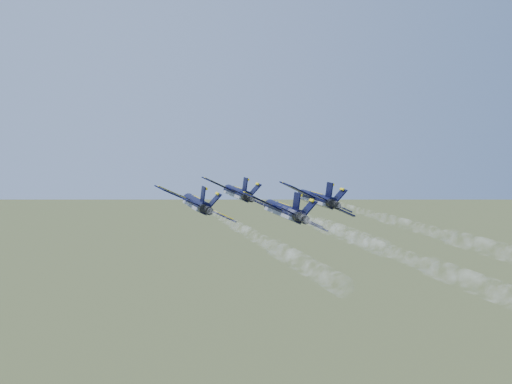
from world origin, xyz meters
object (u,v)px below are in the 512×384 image
object	(u,v)px
jet_left	(196,203)
jet_right	(316,199)
jet_lead	(237,193)
jet_slot	(283,211)

from	to	relation	value
jet_left	jet_right	distance (m)	17.03
jet_right	jet_left	bearing A→B (deg)	-176.26
jet_lead	jet_slot	bearing A→B (deg)	-89.24
jet_left	jet_right	world-z (taller)	same
jet_lead	jet_right	size ratio (longest dim) A/B	1.00
jet_left	jet_slot	xyz separation A→B (m)	(8.52, -10.38, 0.00)
jet_left	jet_slot	bearing A→B (deg)	-49.81
jet_left	jet_right	xyz separation A→B (m)	(17.01, 0.87, 0.00)
jet_right	jet_slot	size ratio (longest dim) A/B	1.00
jet_lead	jet_slot	size ratio (longest dim) A/B	1.00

